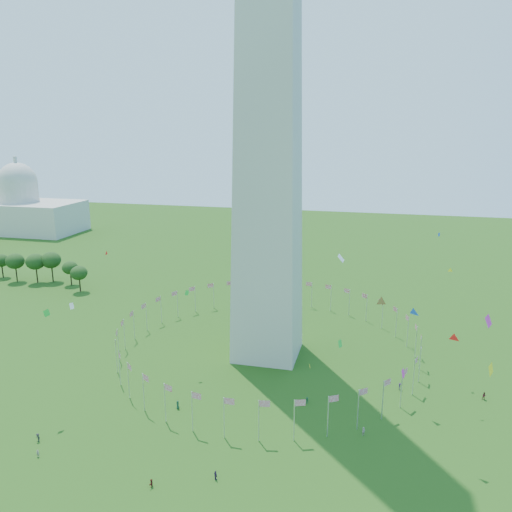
# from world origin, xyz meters

# --- Properties ---
(ground) EXTENTS (600.00, 600.00, 0.00)m
(ground) POSITION_xyz_m (0.00, 0.00, 0.00)
(ground) COLOR #1D4510
(ground) RESTS_ON ground
(washington_monument) EXTENTS (16.80, 16.80, 169.00)m
(washington_monument) POSITION_xyz_m (0.00, 50.00, 84.50)
(washington_monument) COLOR beige
(washington_monument) RESTS_ON ground
(flag_ring) EXTENTS (80.24, 80.24, 9.00)m
(flag_ring) POSITION_xyz_m (-0.00, 50.00, 4.50)
(flag_ring) COLOR silver
(flag_ring) RESTS_ON ground
(capitol_building) EXTENTS (70.00, 35.00, 46.00)m
(capitol_building) POSITION_xyz_m (-180.00, 180.00, 23.00)
(capitol_building) COLOR beige
(capitol_building) RESTS_ON ground
(crowd) EXTENTS (104.27, 68.90, 1.92)m
(crowd) POSITION_xyz_m (5.40, 1.87, 0.85)
(crowd) COLOR black
(crowd) RESTS_ON ground
(kites_aloft) EXTENTS (97.34, 67.27, 30.37)m
(kites_aloft) POSITION_xyz_m (17.17, 21.85, 22.37)
(kites_aloft) COLOR red
(kites_aloft) RESTS_ON ground
(tree_line_west) EXTENTS (55.36, 15.80, 12.06)m
(tree_line_west) POSITION_xyz_m (-107.15, 90.97, 5.58)
(tree_line_west) COLOR #26501A
(tree_line_west) RESTS_ON ground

